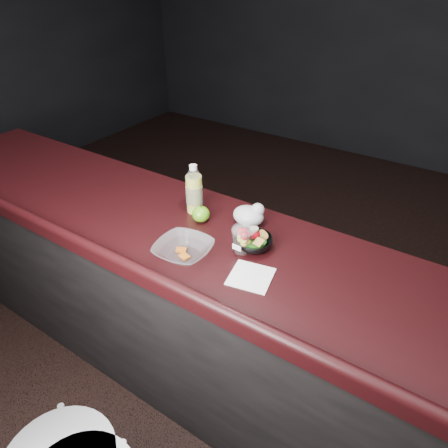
{
  "coord_description": "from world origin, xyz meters",
  "views": [
    {
      "loc": [
        0.78,
        -0.87,
        2.04
      ],
      "look_at": [
        -0.0,
        0.32,
        1.1
      ],
      "focal_mm": 32.0,
      "sensor_mm": 36.0,
      "label": 1
    }
  ],
  "objects_px": {
    "green_apple": "(201,214)",
    "takeout_bowl": "(184,250)",
    "lemonade_bottle": "(194,193)",
    "fruit_cup": "(243,238)",
    "snack_bowl": "(253,241)"
  },
  "relations": [
    {
      "from": "lemonade_bottle",
      "to": "fruit_cup",
      "type": "bearing_deg",
      "value": -22.51
    },
    {
      "from": "snack_bowl",
      "to": "takeout_bowl",
      "type": "bearing_deg",
      "value": -135.4
    },
    {
      "from": "fruit_cup",
      "to": "snack_bowl",
      "type": "height_order",
      "value": "fruit_cup"
    },
    {
      "from": "green_apple",
      "to": "snack_bowl",
      "type": "xyz_separation_m",
      "value": [
        0.3,
        -0.05,
        -0.01
      ]
    },
    {
      "from": "fruit_cup",
      "to": "takeout_bowl",
      "type": "relative_size",
      "value": 0.52
    },
    {
      "from": "lemonade_bottle",
      "to": "takeout_bowl",
      "type": "bearing_deg",
      "value": -60.7
    },
    {
      "from": "snack_bowl",
      "to": "lemonade_bottle",
      "type": "bearing_deg",
      "value": 165.01
    },
    {
      "from": "fruit_cup",
      "to": "takeout_bowl",
      "type": "bearing_deg",
      "value": -139.33
    },
    {
      "from": "green_apple",
      "to": "takeout_bowl",
      "type": "distance_m",
      "value": 0.27
    },
    {
      "from": "fruit_cup",
      "to": "snack_bowl",
      "type": "relative_size",
      "value": 0.66
    },
    {
      "from": "fruit_cup",
      "to": "green_apple",
      "type": "distance_m",
      "value": 0.3
    },
    {
      "from": "lemonade_bottle",
      "to": "takeout_bowl",
      "type": "xyz_separation_m",
      "value": [
        0.17,
        -0.31,
        -0.07
      ]
    },
    {
      "from": "takeout_bowl",
      "to": "fruit_cup",
      "type": "bearing_deg",
      "value": 40.67
    },
    {
      "from": "lemonade_bottle",
      "to": "green_apple",
      "type": "bearing_deg",
      "value": -35.79
    },
    {
      "from": "lemonade_bottle",
      "to": "green_apple",
      "type": "distance_m",
      "value": 0.12
    }
  ]
}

